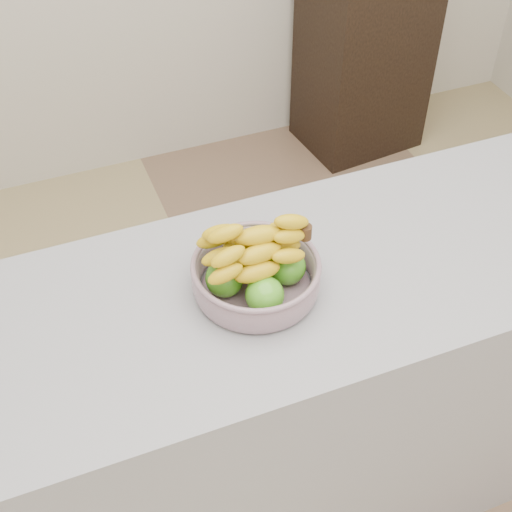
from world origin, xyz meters
The scene contains 3 objects.
counter centered at (0.00, 0.18, 0.45)m, with size 2.00×0.60×0.90m, color #92939A.
cabinet centered at (1.04, 1.78, 0.46)m, with size 0.51×0.41×0.92m, color black.
fruit_bowl centered at (-0.12, 0.18, 0.95)m, with size 0.28×0.28×0.18m.
Camera 1 is at (-0.51, -0.82, 2.01)m, focal length 50.00 mm.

